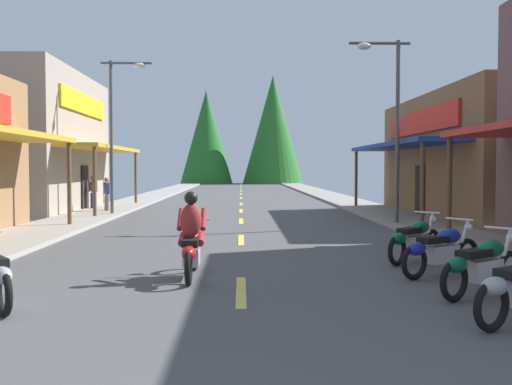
{
  "coord_description": "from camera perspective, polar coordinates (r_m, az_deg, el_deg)",
  "views": [
    {
      "loc": [
        -0.0,
        -0.99,
        1.98
      ],
      "look_at": [
        0.62,
        23.66,
        0.97
      ],
      "focal_mm": 41.66,
      "sensor_mm": 36.0,
      "label": 1
    }
  ],
  "objects": [
    {
      "name": "streetlamp_right",
      "position": [
        20.84,
        12.64,
        8.11
      ],
      "size": [
        2.08,
        0.3,
        6.3
      ],
      "color": "#474C51",
      "rests_on": "ground"
    },
    {
      "name": "centerline_dashes",
      "position": [
        36.73,
        -1.45,
        -0.73
      ],
      "size": [
        0.16,
        70.4,
        0.01
      ],
      "color": "#E0C64C",
      "rests_on": "ground"
    },
    {
      "name": "motorcycle_parked_right_4",
      "position": [
        12.99,
        15.01,
        -4.32
      ],
      "size": [
        1.58,
        1.59,
        1.04
      ],
      "rotation": [
        0.0,
        0.0,
        0.79
      ],
      "color": "black",
      "rests_on": "ground"
    },
    {
      "name": "ground",
      "position": [
        32.45,
        -1.45,
        -1.24
      ],
      "size": [
        9.86,
        92.8,
        0.1
      ],
      "primitive_type": "cube",
      "color": "#4C4C4F"
    },
    {
      "name": "streetlamp_left",
      "position": [
        25.19,
        -13.05,
        7.2
      ],
      "size": [
        2.08,
        0.3,
        6.38
      ],
      "color": "#474C51",
      "rests_on": "ground"
    },
    {
      "name": "sidewalk_left",
      "position": [
        33.01,
        -12.12,
        -1.04
      ],
      "size": [
        2.37,
        92.8,
        0.12
      ],
      "primitive_type": "cube",
      "color": "#9E9991",
      "rests_on": "ground"
    },
    {
      "name": "sidewalk_right",
      "position": [
        33.02,
        9.23,
        -1.02
      ],
      "size": [
        2.37,
        92.8,
        0.12
      ],
      "primitive_type": "cube",
      "color": "gray",
      "rests_on": "ground"
    },
    {
      "name": "pedestrian_browsing",
      "position": [
        26.79,
        -14.13,
        -0.01
      ],
      "size": [
        0.42,
        0.49,
        1.58
      ],
      "rotation": [
        0.0,
        0.0,
        0.6
      ],
      "color": "#726659",
      "rests_on": "ground"
    },
    {
      "name": "pedestrian_waiting",
      "position": [
        28.68,
        -15.36,
        0.23
      ],
      "size": [
        0.48,
        0.42,
        1.66
      ],
      "rotation": [
        0.0,
        0.0,
        4.1
      ],
      "color": "#333F8C",
      "rests_on": "ground"
    },
    {
      "name": "treeline_backdrop",
      "position": [
        76.83,
        0.05,
        5.58
      ],
      "size": [
        15.79,
        10.11,
        13.88
      ],
      "color": "#256723",
      "rests_on": "ground"
    },
    {
      "name": "rider_cruising_lead",
      "position": [
        10.74,
        -6.21,
        -4.75
      ],
      "size": [
        0.6,
        2.14,
        1.57
      ],
      "rotation": [
        0.0,
        0.0,
        1.58
      ],
      "color": "black",
      "rests_on": "ground"
    },
    {
      "name": "motorcycle_parked_right_3",
      "position": [
        11.46,
        17.33,
        -5.24
      ],
      "size": [
        1.85,
        1.25,
        1.04
      ],
      "rotation": [
        0.0,
        0.0,
        0.58
      ],
      "color": "black",
      "rests_on": "ground"
    },
    {
      "name": "motorcycle_parked_right_2",
      "position": [
        9.89,
        20.91,
        -6.48
      ],
      "size": [
        1.8,
        1.32,
        1.04
      ],
      "rotation": [
        0.0,
        0.0,
        0.62
      ],
      "color": "black",
      "rests_on": "ground"
    }
  ]
}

